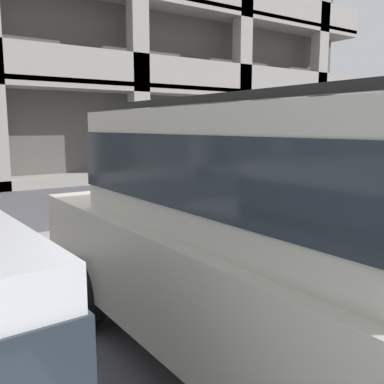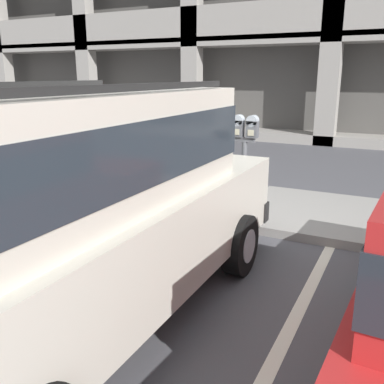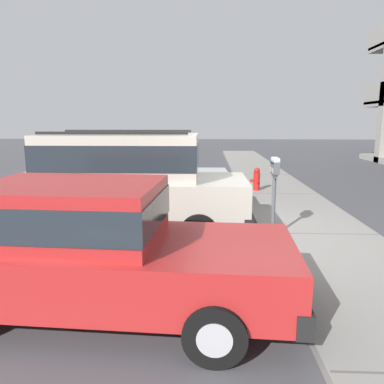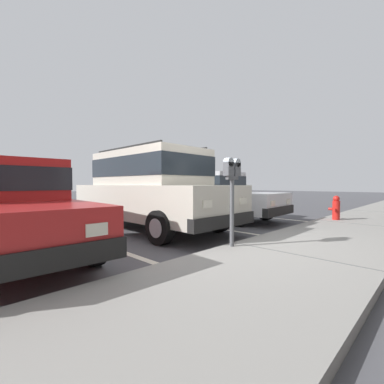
% 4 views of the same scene
% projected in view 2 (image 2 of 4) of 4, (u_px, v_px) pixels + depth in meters
% --- Properties ---
extents(ground_plane, '(80.00, 80.00, 0.10)m').
position_uv_depth(ground_plane, '(216.00, 237.00, 5.84)').
color(ground_plane, '#4C4C51').
extents(sidewalk, '(40.00, 2.20, 0.12)m').
position_uv_depth(sidewalk, '(249.00, 205.00, 6.93)').
color(sidewalk, gray).
rests_on(sidewalk, ground_plane).
extents(parking_stall_lines, '(11.85, 4.80, 0.01)m').
position_uv_depth(parking_stall_lines, '(301.00, 307.00, 3.98)').
color(parking_stall_lines, silver).
rests_on(parking_stall_lines, ground_plane).
extents(silver_suv, '(2.05, 4.79, 2.03)m').
position_uv_depth(silver_suv, '(76.00, 202.00, 3.50)').
color(silver_suv, beige).
rests_on(silver_suv, ground_plane).
extents(parking_meter_near, '(0.35, 0.12, 1.46)m').
position_uv_depth(parking_meter_near, '(245.00, 143.00, 5.70)').
color(parking_meter_near, '#595B60').
rests_on(parking_meter_near, sidewalk).
extents(fire_hydrant, '(0.30, 0.30, 0.70)m').
position_uv_depth(fire_hydrant, '(16.00, 162.00, 8.22)').
color(fire_hydrant, red).
rests_on(fire_hydrant, sidewalk).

